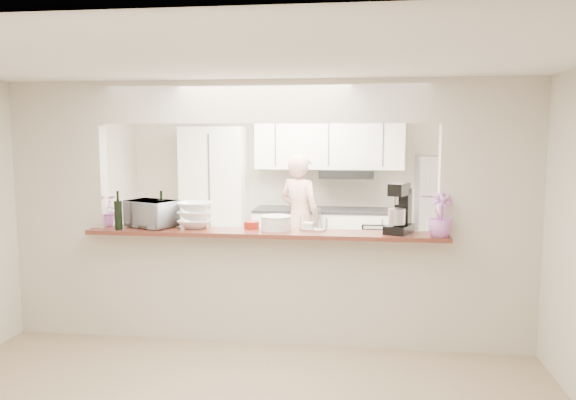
% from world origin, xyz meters
% --- Properties ---
extents(floor, '(6.00, 6.00, 0.00)m').
position_xyz_m(floor, '(0.00, 0.00, 0.00)').
color(floor, tan).
rests_on(floor, ground).
extents(tile_overlay, '(5.00, 2.90, 0.01)m').
position_xyz_m(tile_overlay, '(0.00, 1.55, 0.01)').
color(tile_overlay, silver).
rests_on(tile_overlay, floor).
extents(partition, '(5.00, 0.15, 2.50)m').
position_xyz_m(partition, '(0.00, 0.00, 1.48)').
color(partition, beige).
rests_on(partition, floor).
extents(bar_counter, '(3.40, 0.38, 1.09)m').
position_xyz_m(bar_counter, '(0.00, -0.00, 0.58)').
color(bar_counter, beige).
rests_on(bar_counter, floor).
extents(kitchen_cabinets, '(3.15, 0.62, 2.25)m').
position_xyz_m(kitchen_cabinets, '(-0.19, 2.72, 0.97)').
color(kitchen_cabinets, white).
rests_on(kitchen_cabinets, floor).
extents(refrigerator, '(0.75, 0.70, 1.70)m').
position_xyz_m(refrigerator, '(2.05, 2.65, 0.85)').
color(refrigerator, silver).
rests_on(refrigerator, floor).
extents(flower_left, '(0.29, 0.26, 0.32)m').
position_xyz_m(flower_left, '(-1.60, 0.05, 1.25)').
color(flower_left, '#E278CF').
rests_on(flower_left, bar_counter).
extents(wine_bottle_a, '(0.07, 0.07, 0.36)m').
position_xyz_m(wine_bottle_a, '(-1.05, 0.07, 1.23)').
color(wine_bottle_a, black).
rests_on(wine_bottle_a, bar_counter).
extents(wine_bottle_b, '(0.07, 0.07, 0.37)m').
position_xyz_m(wine_bottle_b, '(-1.40, -0.15, 1.24)').
color(wine_bottle_b, black).
rests_on(wine_bottle_b, bar_counter).
extents(toaster_oven, '(0.56, 0.49, 0.26)m').
position_xyz_m(toaster_oven, '(-1.15, 0.05, 1.22)').
color(toaster_oven, '#AEAFB4').
rests_on(toaster_oven, bar_counter).
extents(serving_bowls, '(0.34, 0.34, 0.25)m').
position_xyz_m(serving_bowls, '(-0.70, 0.05, 1.21)').
color(serving_bowls, white).
rests_on(serving_bowls, bar_counter).
extents(plate_stack_a, '(0.30, 0.30, 0.14)m').
position_xyz_m(plate_stack_a, '(0.10, 0.03, 1.16)').
color(plate_stack_a, white).
rests_on(plate_stack_a, bar_counter).
extents(plate_stack_b, '(0.26, 0.26, 0.09)m').
position_xyz_m(plate_stack_b, '(0.10, 0.03, 1.14)').
color(plate_stack_b, white).
rests_on(plate_stack_b, bar_counter).
extents(red_bowl, '(0.15, 0.15, 0.07)m').
position_xyz_m(red_bowl, '(-0.15, 0.08, 1.12)').
color(red_bowl, maroon).
rests_on(red_bowl, bar_counter).
extents(tan_bowl, '(0.14, 0.14, 0.07)m').
position_xyz_m(tan_bowl, '(0.09, -0.02, 1.12)').
color(tan_bowl, beige).
rests_on(tan_bowl, bar_counter).
extents(utensil_caddy, '(0.25, 0.17, 0.22)m').
position_xyz_m(utensil_caddy, '(0.45, 0.05, 1.18)').
color(utensil_caddy, silver).
rests_on(utensil_caddy, bar_counter).
extents(stand_mixer, '(0.30, 0.36, 0.46)m').
position_xyz_m(stand_mixer, '(1.26, 0.01, 1.30)').
color(stand_mixer, black).
rests_on(stand_mixer, bar_counter).
extents(flower_right, '(0.26, 0.26, 0.39)m').
position_xyz_m(flower_right, '(1.60, -0.15, 1.29)').
color(flower_right, '#BF68C1').
rests_on(flower_right, bar_counter).
extents(person, '(0.75, 0.68, 1.73)m').
position_xyz_m(person, '(0.09, 2.30, 0.86)').
color(person, tan).
rests_on(person, floor).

